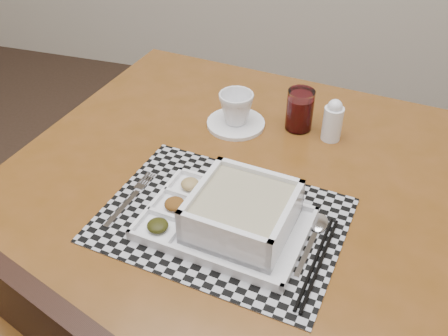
{
  "coord_description": "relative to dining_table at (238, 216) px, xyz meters",
  "views": [
    {
      "loc": [
        0.86,
        -0.23,
        1.52
      ],
      "look_at": [
        0.63,
        0.52,
        0.9
      ],
      "focal_mm": 40.0,
      "sensor_mm": 36.0,
      "label": 1
    }
  ],
  "objects": [
    {
      "name": "chopsticks",
      "position": [
        0.2,
        -0.17,
        0.09
      ],
      "size": [
        0.05,
        0.24,
        0.01
      ],
      "color": "black",
      "rests_on": "placemat"
    },
    {
      "name": "creamer_bottle",
      "position": [
        0.17,
        0.25,
        0.14
      ],
      "size": [
        0.05,
        0.05,
        0.11
      ],
      "color": "white",
      "rests_on": "dining_table"
    },
    {
      "name": "juice_glass",
      "position": [
        0.08,
        0.28,
        0.13
      ],
      "size": [
        0.07,
        0.07,
        0.11
      ],
      "color": "white",
      "rests_on": "dining_table"
    },
    {
      "name": "spoon",
      "position": [
        0.18,
        -0.08,
        0.09
      ],
      "size": [
        0.04,
        0.18,
        0.01
      ],
      "color": "silver",
      "rests_on": "placemat"
    },
    {
      "name": "dining_table",
      "position": [
        0.0,
        0.0,
        0.0
      ],
      "size": [
        1.21,
        1.21,
        0.81
      ],
      "color": "#5A3510",
      "rests_on": "ground"
    },
    {
      "name": "serving_tray",
      "position": [
        0.03,
        -0.12,
        0.12
      ],
      "size": [
        0.35,
        0.26,
        0.09
      ],
      "color": "white",
      "rests_on": "placemat"
    },
    {
      "name": "placemat",
      "position": [
        -0.01,
        -0.11,
        0.08
      ],
      "size": [
        0.53,
        0.42,
        0.0
      ],
      "primitive_type": "cube",
      "rotation": [
        0.0,
        0.0,
        -0.14
      ],
      "color": "#9F9FA6",
      "rests_on": "dining_table"
    },
    {
      "name": "fork",
      "position": [
        -0.21,
        -0.1,
        0.09
      ],
      "size": [
        0.04,
        0.19,
        0.0
      ],
      "color": "silver",
      "rests_on": "placemat"
    },
    {
      "name": "cup",
      "position": [
        -0.07,
        0.24,
        0.13
      ],
      "size": [
        0.1,
        0.1,
        0.08
      ],
      "primitive_type": "imported",
      "rotation": [
        0.0,
        0.0,
        0.18
      ],
      "color": "white",
      "rests_on": "saucer"
    },
    {
      "name": "saucer",
      "position": [
        -0.07,
        0.24,
        0.09
      ],
      "size": [
        0.15,
        0.15,
        0.01
      ],
      "primitive_type": "cylinder",
      "color": "white",
      "rests_on": "dining_table"
    }
  ]
}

